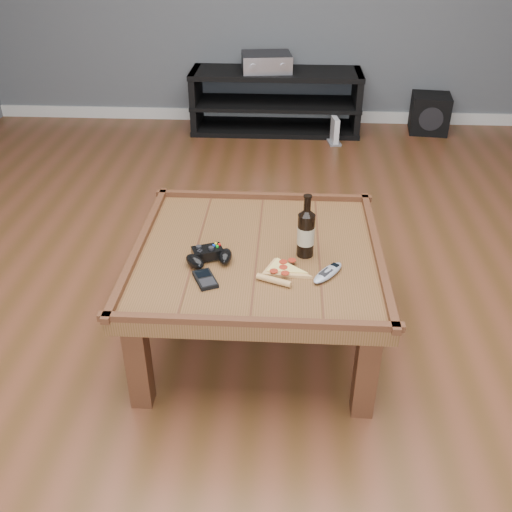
# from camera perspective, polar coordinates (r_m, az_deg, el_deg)

# --- Properties ---
(ground) EXTENTS (6.00, 6.00, 0.00)m
(ground) POSITION_cam_1_polar(r_m,az_deg,el_deg) (2.59, 0.13, -7.98)
(ground) COLOR #4E2F16
(ground) RESTS_ON ground
(baseboard) EXTENTS (5.00, 0.02, 0.10)m
(baseboard) POSITION_cam_1_polar(r_m,az_deg,el_deg) (5.23, 2.02, 13.86)
(baseboard) COLOR silver
(baseboard) RESTS_ON ground
(coffee_table) EXTENTS (1.03, 1.03, 0.48)m
(coffee_table) POSITION_cam_1_polar(r_m,az_deg,el_deg) (2.36, 0.14, -0.65)
(coffee_table) COLOR #503417
(coffee_table) RESTS_ON ground
(media_console) EXTENTS (1.40, 0.45, 0.50)m
(media_console) POSITION_cam_1_polar(r_m,az_deg,el_deg) (4.94, 1.98, 15.17)
(media_console) COLOR black
(media_console) RESTS_ON ground
(beer_bottle) EXTENTS (0.07, 0.07, 0.26)m
(beer_bottle) POSITION_cam_1_polar(r_m,az_deg,el_deg) (2.25, 5.02, 2.44)
(beer_bottle) COLOR black
(beer_bottle) RESTS_ON coffee_table
(game_controller) EXTENTS (0.19, 0.17, 0.06)m
(game_controller) POSITION_cam_1_polar(r_m,az_deg,el_deg) (2.24, -4.72, 0.00)
(game_controller) COLOR black
(game_controller) RESTS_ON coffee_table
(pizza_slice) EXTENTS (0.23, 0.28, 0.03)m
(pizza_slice) POSITION_cam_1_polar(r_m,az_deg,el_deg) (2.18, 2.61, -1.50)
(pizza_slice) COLOR tan
(pizza_slice) RESTS_ON coffee_table
(smartphone) EXTENTS (0.11, 0.14, 0.02)m
(smartphone) POSITION_cam_1_polar(r_m,az_deg,el_deg) (2.14, -5.09, -2.32)
(smartphone) COLOR black
(smartphone) RESTS_ON coffee_table
(remote_control) EXTENTS (0.15, 0.18, 0.03)m
(remote_control) POSITION_cam_1_polar(r_m,az_deg,el_deg) (2.18, 7.20, -1.66)
(remote_control) COLOR gray
(remote_control) RESTS_ON coffee_table
(av_receiver) EXTENTS (0.43, 0.37, 0.14)m
(av_receiver) POSITION_cam_1_polar(r_m,az_deg,el_deg) (4.86, 1.05, 18.82)
(av_receiver) COLOR black
(av_receiver) RESTS_ON media_console
(subwoofer) EXTENTS (0.34, 0.34, 0.31)m
(subwoofer) POSITION_cam_1_polar(r_m,az_deg,el_deg) (5.15, 16.97, 13.48)
(subwoofer) COLOR black
(subwoofer) RESTS_ON ground
(game_console) EXTENTS (0.12, 0.18, 0.21)m
(game_console) POSITION_cam_1_polar(r_m,az_deg,el_deg) (4.73, 7.87, 12.21)
(game_console) COLOR gray
(game_console) RESTS_ON ground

